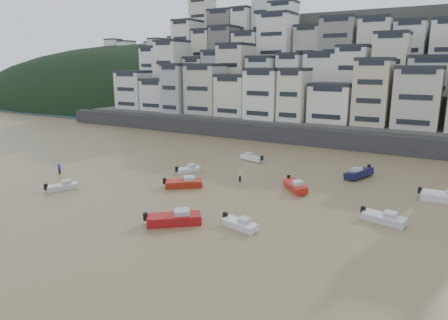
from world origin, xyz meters
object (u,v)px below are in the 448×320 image
Objects in this scene: boat_i at (359,172)px; boat_f at (188,169)px; boat_h at (252,157)px; person_pink at (240,176)px; boat_a at (174,217)px; boat_d at (384,217)px; boat_j at (62,186)px; boat_g at (446,196)px; boat_c at (184,182)px; boat_b at (240,223)px; person_blue at (59,168)px; boat_e at (295,185)px.

boat_f is at bearing -48.60° from boat_i.
boat_h is 12.97m from person_pink.
boat_a is 3.52× the size of person_pink.
boat_d is 39.92m from boat_j.
boat_i is at bearing -167.19° from boat_h.
boat_a is 1.02× the size of boat_g.
boat_c is 1.14× the size of boat_d.
boat_g is at bearing 2.59° from boat_a.
boat_h reaches higher than boat_b.
boat_h is (-24.55, 18.10, 0.01)m from boat_d.
boat_a is 20.15m from boat_j.
boat_f is at bearing 177.57° from person_pink.
boat_g is 1.23× the size of boat_h.
boat_f is 0.69× the size of boat_g.
boat_a reaches higher than boat_g.
boat_a is 30.20m from boat_h.
boat_h is (-29.83, 7.39, -0.15)m from boat_g.
boat_g is (23.95, 22.23, -0.01)m from boat_a.
boat_b is at bearing -62.49° from boat_j.
person_pink is at bearing 55.05° from boat_a.
boat_f is 2.37× the size of person_blue.
boat_c is at bearing -107.00° from boat_e.
boat_h is 2.81× the size of person_pink.
boat_j reaches higher than boat_f.
boat_c reaches higher than boat_e.
person_blue reaches higher than boat_b.
boat_d reaches higher than boat_j.
boat_a reaches higher than boat_j.
boat_b is at bearing -7.43° from person_blue.
boat_a is 6.89m from boat_b.
boat_b is 0.79× the size of boat_c.
boat_b is at bearing -18.79° from boat_a.
person_pink is at bearing 12.32° from boat_c.
boat_e is 17.93m from boat_g.
boat_c is 25.77m from boat_i.
boat_j is 8.73m from person_blue.
person_blue is (-33.58, 4.38, 0.28)m from boat_b.
boat_e is (-11.99, 5.88, 0.09)m from boat_d.
boat_j is 2.43× the size of person_blue.
person_blue is (-45.85, -4.62, 0.22)m from boat_d.
boat_d is 30.22m from boat_f.
boat_i reaches higher than boat_e.
boat_i is at bearing 109.03° from boat_e.
boat_c is at bearing 104.74° from boat_h.
boat_c reaches higher than boat_j.
person_pink is (-8.02, 14.85, 0.28)m from boat_b.
person_blue is at bearing -44.27° from boat_i.
boat_e reaches higher than boat_j.
boat_g is at bearing 80.69° from boat_i.
boat_f is 18.35m from boat_j.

